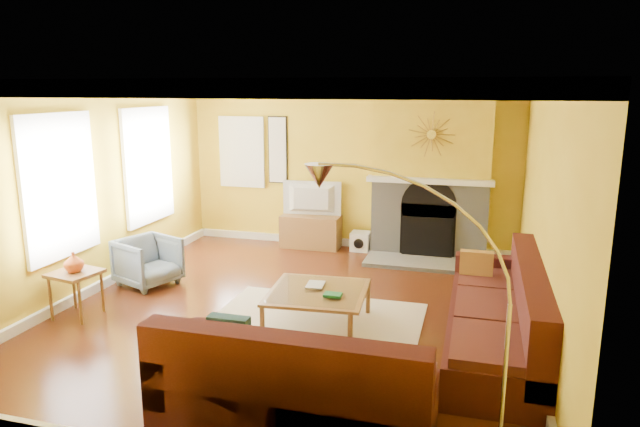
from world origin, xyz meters
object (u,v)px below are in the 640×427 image
(coffee_table, at_px, (318,308))
(media_console, at_px, (311,231))
(side_table, at_px, (77,294))
(sectional_sofa, at_px, (381,312))
(arc_lamp, at_px, (417,327))
(armchair, at_px, (148,261))

(coffee_table, height_order, media_console, media_console)
(side_table, bearing_deg, sectional_sofa, -0.00)
(side_table, relative_size, arc_lamp, 0.26)
(side_table, bearing_deg, armchair, 80.54)
(sectional_sofa, xyz_separation_m, coffee_table, (-0.80, 0.50, -0.24))
(coffee_table, relative_size, side_table, 1.96)
(sectional_sofa, height_order, coffee_table, sectional_sofa)
(media_console, bearing_deg, armchair, -123.69)
(media_console, bearing_deg, sectional_sofa, -63.43)
(coffee_table, xyz_separation_m, arc_lamp, (1.32, -2.20, 0.86))
(coffee_table, relative_size, arc_lamp, 0.50)
(sectional_sofa, bearing_deg, coffee_table, 147.99)
(side_table, bearing_deg, media_console, 63.43)
(media_console, relative_size, armchair, 1.37)
(side_table, bearing_deg, coffee_table, 10.12)
(media_console, xyz_separation_m, side_table, (-1.80, -3.60, 0.00))
(armchair, bearing_deg, coffee_table, -83.51)
(sectional_sofa, relative_size, armchair, 5.12)
(media_console, xyz_separation_m, armchair, (-1.60, -2.40, 0.06))
(sectional_sofa, relative_size, coffee_table, 3.44)
(media_console, bearing_deg, coffee_table, -72.12)
(sectional_sofa, height_order, side_table, sectional_sofa)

